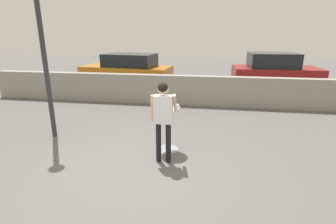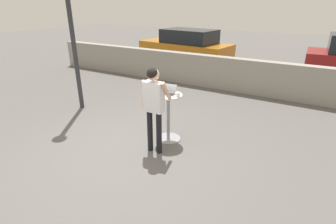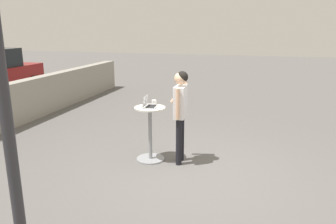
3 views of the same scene
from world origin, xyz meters
name	(u,v)px [view 3 (image 3 of 3)]	position (x,y,z in m)	size (l,w,h in m)	color
ground_plane	(192,174)	(0.00, 0.00, 0.00)	(50.00, 50.00, 0.00)	#5B5956
cafe_table	(150,132)	(0.41, 0.91, 0.55)	(0.59, 0.59, 1.04)	gray
laptop	(149,105)	(0.41, 0.92, 1.09)	(0.34, 0.26, 0.21)	#B7BABF
coffee_mug	(154,102)	(0.64, 0.90, 1.09)	(0.13, 0.10, 0.09)	white
standing_person	(180,105)	(0.43, 0.33, 1.11)	(0.52, 0.39, 1.74)	black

